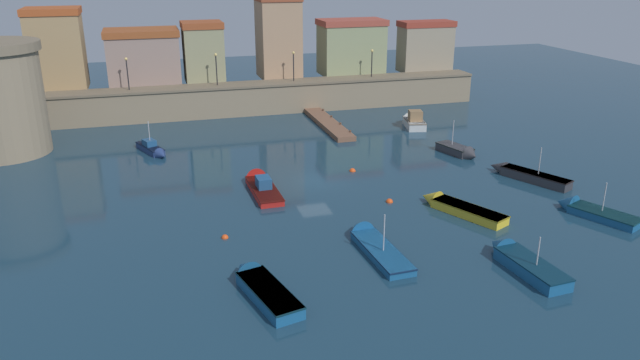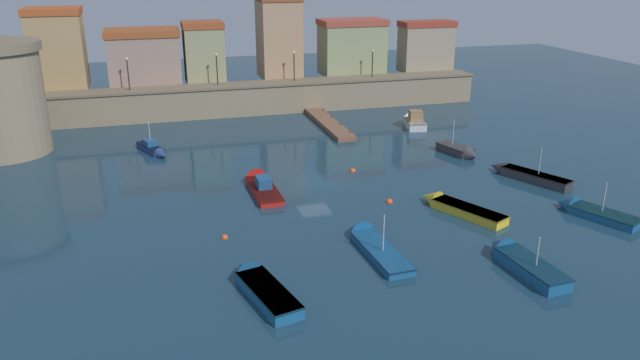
{
  "view_description": "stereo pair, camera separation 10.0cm",
  "coord_description": "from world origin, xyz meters",
  "px_view_note": "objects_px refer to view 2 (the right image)",
  "views": [
    {
      "loc": [
        -12.36,
        -44.28,
        16.85
      ],
      "look_at": [
        0.0,
        -1.63,
        0.68
      ],
      "focal_mm": 34.33,
      "sensor_mm": 36.0,
      "label": 1
    },
    {
      "loc": [
        -12.26,
        -44.31,
        16.85
      ],
      "look_at": [
        0.0,
        -1.63,
        0.68
      ],
      "focal_mm": 34.33,
      "sensor_mm": 36.0,
      "label": 2
    }
  ],
  "objects_px": {
    "moored_boat_2": "(260,285)",
    "moored_boat_3": "(261,184)",
    "quay_lamp_0": "(128,68)",
    "moored_boat_0": "(589,211)",
    "moored_boat_4": "(456,207)",
    "quay_lamp_1": "(217,64)",
    "quay_lamp_3": "(372,58)",
    "mooring_buoy_2": "(225,238)",
    "moored_boat_7": "(153,149)",
    "quay_lamp_2": "(294,61)",
    "moored_boat_6": "(520,260)",
    "moored_boat_1": "(372,242)",
    "mooring_buoy_0": "(353,171)",
    "moored_boat_8": "(526,175)",
    "moored_boat_9": "(460,151)",
    "moored_boat_5": "(414,121)",
    "mooring_buoy_1": "(389,202)"
  },
  "relations": [
    {
      "from": "moored_boat_2",
      "to": "moored_boat_3",
      "type": "xyz_separation_m",
      "value": [
        2.99,
        15.44,
        -0.04
      ]
    },
    {
      "from": "moored_boat_3",
      "to": "quay_lamp_0",
      "type": "bearing_deg",
      "value": 20.17
    },
    {
      "from": "moored_boat_0",
      "to": "moored_boat_4",
      "type": "xyz_separation_m",
      "value": [
        -8.6,
        3.15,
        0.03
      ]
    },
    {
      "from": "quay_lamp_1",
      "to": "moored_boat_0",
      "type": "bearing_deg",
      "value": -59.62
    },
    {
      "from": "quay_lamp_3",
      "to": "mooring_buoy_2",
      "type": "distance_m",
      "value": 39.83
    },
    {
      "from": "moored_boat_4",
      "to": "mooring_buoy_2",
      "type": "xyz_separation_m",
      "value": [
        -16.27,
        0.16,
        -0.34
      ]
    },
    {
      "from": "mooring_buoy_2",
      "to": "moored_boat_2",
      "type": "bearing_deg",
      "value": -82.71
    },
    {
      "from": "moored_boat_4",
      "to": "moored_boat_7",
      "type": "relative_size",
      "value": 1.32
    },
    {
      "from": "quay_lamp_0",
      "to": "quay_lamp_2",
      "type": "bearing_deg",
      "value": 0.0
    },
    {
      "from": "moored_boat_0",
      "to": "moored_boat_6",
      "type": "xyz_separation_m",
      "value": [
        -8.95,
        -5.3,
        0.09
      ]
    },
    {
      "from": "moored_boat_6",
      "to": "mooring_buoy_2",
      "type": "relative_size",
      "value": 13.88
    },
    {
      "from": "moored_boat_3",
      "to": "moored_boat_4",
      "type": "xyz_separation_m",
      "value": [
        12.36,
        -8.39,
        0.01
      ]
    },
    {
      "from": "quay_lamp_3",
      "to": "moored_boat_1",
      "type": "bearing_deg",
      "value": -110.46
    },
    {
      "from": "quay_lamp_0",
      "to": "quay_lamp_3",
      "type": "xyz_separation_m",
      "value": [
        27.82,
        0.0,
        -0.14
      ]
    },
    {
      "from": "moored_boat_7",
      "to": "mooring_buoy_0",
      "type": "distance_m",
      "value": 18.68
    },
    {
      "from": "moored_boat_2",
      "to": "moored_boat_8",
      "type": "distance_m",
      "value": 26.54
    },
    {
      "from": "moored_boat_3",
      "to": "moored_boat_6",
      "type": "xyz_separation_m",
      "value": [
        12.01,
        -16.85,
        0.07
      ]
    },
    {
      "from": "mooring_buoy_0",
      "to": "moored_boat_9",
      "type": "bearing_deg",
      "value": 7.88
    },
    {
      "from": "moored_boat_6",
      "to": "moored_boat_3",
      "type": "bearing_deg",
      "value": 30.99
    },
    {
      "from": "moored_boat_5",
      "to": "moored_boat_7",
      "type": "relative_size",
      "value": 0.96
    },
    {
      "from": "quay_lamp_1",
      "to": "moored_boat_0",
      "type": "relative_size",
      "value": 0.59
    },
    {
      "from": "quay_lamp_0",
      "to": "moored_boat_5",
      "type": "height_order",
      "value": "quay_lamp_0"
    },
    {
      "from": "quay_lamp_1",
      "to": "moored_boat_1",
      "type": "height_order",
      "value": "quay_lamp_1"
    },
    {
      "from": "quay_lamp_3",
      "to": "quay_lamp_2",
      "type": "bearing_deg",
      "value": 180.0
    },
    {
      "from": "quay_lamp_1",
      "to": "moored_boat_3",
      "type": "distance_m",
      "value": 24.97
    },
    {
      "from": "moored_boat_7",
      "to": "mooring_buoy_1",
      "type": "distance_m",
      "value": 23.57
    },
    {
      "from": "moored_boat_2",
      "to": "moored_boat_9",
      "type": "xyz_separation_m",
      "value": [
        21.96,
        18.72,
        0.02
      ]
    },
    {
      "from": "moored_boat_1",
      "to": "quay_lamp_0",
      "type": "bearing_deg",
      "value": 18.7
    },
    {
      "from": "moored_boat_8",
      "to": "mooring_buoy_0",
      "type": "bearing_deg",
      "value": 40.85
    },
    {
      "from": "moored_boat_4",
      "to": "moored_boat_8",
      "type": "bearing_deg",
      "value": -88.07
    },
    {
      "from": "quay_lamp_1",
      "to": "mooring_buoy_2",
      "type": "relative_size",
      "value": 7.76
    },
    {
      "from": "moored_boat_5",
      "to": "moored_boat_4",
      "type": "bearing_deg",
      "value": 175.79
    },
    {
      "from": "mooring_buoy_1",
      "to": "moored_boat_4",
      "type": "bearing_deg",
      "value": -37.12
    },
    {
      "from": "moored_boat_2",
      "to": "quay_lamp_2",
      "type": "bearing_deg",
      "value": -30.04
    },
    {
      "from": "moored_boat_5",
      "to": "moored_boat_8",
      "type": "xyz_separation_m",
      "value": [
        1.81,
        -17.83,
        -0.19
      ]
    },
    {
      "from": "mooring_buoy_0",
      "to": "quay_lamp_0",
      "type": "bearing_deg",
      "value": 128.1
    },
    {
      "from": "quay_lamp_1",
      "to": "moored_boat_6",
      "type": "relative_size",
      "value": 0.56
    },
    {
      "from": "mooring_buoy_0",
      "to": "mooring_buoy_2",
      "type": "xyz_separation_m",
      "value": [
        -12.07,
        -10.01,
        0.0
      ]
    },
    {
      "from": "moored_boat_5",
      "to": "moored_boat_9",
      "type": "bearing_deg",
      "value": -168.16
    },
    {
      "from": "moored_boat_4",
      "to": "moored_boat_6",
      "type": "xyz_separation_m",
      "value": [
        -0.35,
        -8.45,
        0.07
      ]
    },
    {
      "from": "moored_boat_4",
      "to": "moored_boat_7",
      "type": "height_order",
      "value": "moored_boat_7"
    },
    {
      "from": "moored_boat_3",
      "to": "moored_boat_7",
      "type": "relative_size",
      "value": 1.4
    },
    {
      "from": "moored_boat_1",
      "to": "mooring_buoy_2",
      "type": "relative_size",
      "value": 16.2
    },
    {
      "from": "moored_boat_2",
      "to": "moored_boat_9",
      "type": "height_order",
      "value": "moored_boat_9"
    },
    {
      "from": "quay_lamp_2",
      "to": "quay_lamp_0",
      "type": "bearing_deg",
      "value": 180.0
    },
    {
      "from": "moored_boat_2",
      "to": "moored_boat_9",
      "type": "distance_m",
      "value": 28.85
    },
    {
      "from": "moored_boat_3",
      "to": "moored_boat_0",
      "type": "bearing_deg",
      "value": -120.06
    },
    {
      "from": "moored_boat_6",
      "to": "moored_boat_7",
      "type": "height_order",
      "value": "moored_boat_7"
    },
    {
      "from": "quay_lamp_0",
      "to": "moored_boat_1",
      "type": "relative_size",
      "value": 0.47
    },
    {
      "from": "moored_boat_4",
      "to": "mooring_buoy_1",
      "type": "distance_m",
      "value": 4.82
    }
  ]
}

